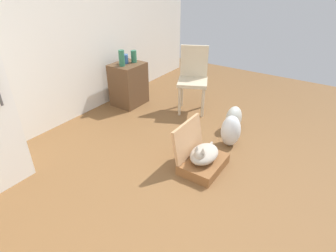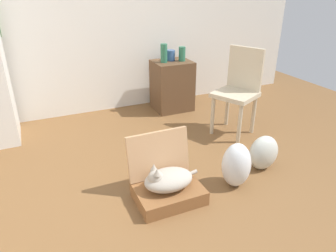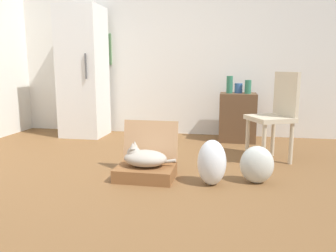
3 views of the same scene
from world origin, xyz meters
The scene contains 12 objects.
ground_plane centered at (0.00, 0.00, 0.00)m, with size 7.68×7.68×0.00m, color brown.
wall_back centered at (0.00, 2.26, 1.30)m, with size 6.40×0.15×2.60m.
suitcase_base centered at (0.18, 0.01, 0.06)m, with size 0.54×0.40×0.12m, color brown.
suitcase_lid centered at (0.18, 0.22, 0.32)m, with size 0.54×0.40×0.04m, color tan.
cat centered at (0.17, 0.01, 0.20)m, with size 0.49×0.28×0.23m.
plastic_bag_white centered at (0.81, -0.04, 0.20)m, with size 0.26×0.24×0.41m, color silver.
plastic_bag_clear centered at (1.20, 0.08, 0.17)m, with size 0.30×0.20×0.34m, color silver.
side_table centered at (1.06, 1.85, 0.34)m, with size 0.50×0.44×0.68m, color brown.
vase_tall centered at (0.93, 1.84, 0.80)m, with size 0.09×0.09×0.24m, color #2D7051.
vase_short centered at (1.19, 1.81, 0.77)m, with size 0.09×0.09×0.19m, color #2D7051.
vase_round centered at (1.06, 1.89, 0.75)m, with size 0.11×0.11×0.14m, color #38609E.
chair centered at (1.45, 0.88, 0.54)m, with size 0.56×0.57×0.99m.
Camera 2 is at (-0.67, -1.91, 1.65)m, focal length 33.42 mm.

